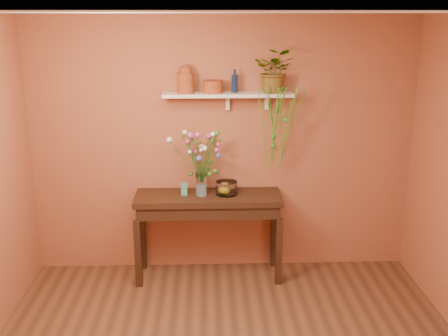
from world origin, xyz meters
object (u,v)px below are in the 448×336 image
at_px(terracotta_jug, 185,80).
at_px(glass_vase, 201,186).
at_px(spider_plant, 275,71).
at_px(sideboard, 208,207).
at_px(glass_bowl, 227,188).
at_px(bouquet, 201,149).
at_px(blue_bottle, 235,83).

bearing_deg(terracotta_jug, glass_vase, -38.67).
bearing_deg(glass_vase, spider_plant, 11.74).
bearing_deg(spider_plant, terracotta_jug, -177.52).
relative_size(sideboard, glass_bowl, 6.71).
height_order(terracotta_jug, bouquet, terracotta_jug).
relative_size(terracotta_jug, bouquet, 0.50).
xyz_separation_m(sideboard, blue_bottle, (0.27, 0.14, 1.25)).
distance_m(spider_plant, glass_bowl, 1.28).
xyz_separation_m(sideboard, spider_plant, (0.67, 0.15, 1.38)).
bearing_deg(sideboard, bouquet, -175.77).
xyz_separation_m(sideboard, glass_bowl, (0.19, 0.02, 0.19)).
distance_m(terracotta_jug, glass_bowl, 1.17).
bearing_deg(glass_bowl, terracotta_jug, 167.14).
relative_size(terracotta_jug, spider_plant, 0.64).
bearing_deg(bouquet, terracotta_jug, 142.42).
relative_size(blue_bottle, spider_plant, 0.54).
height_order(terracotta_jug, glass_bowl, terracotta_jug).
distance_m(sideboard, glass_vase, 0.24).
height_order(sideboard, terracotta_jug, terracotta_jug).
relative_size(glass_vase, glass_bowl, 1.08).
bearing_deg(blue_bottle, sideboard, -152.41).
xyz_separation_m(sideboard, glass_vase, (-0.07, -0.00, 0.23)).
distance_m(sideboard, blue_bottle, 1.29).
relative_size(spider_plant, glass_bowl, 1.94).
bearing_deg(sideboard, glass_bowl, 5.80).
bearing_deg(spider_plant, glass_bowl, -164.93).
xyz_separation_m(blue_bottle, bouquet, (-0.34, -0.15, -0.64)).
height_order(spider_plant, bouquet, spider_plant).
xyz_separation_m(glass_vase, bouquet, (0.01, 0.00, 0.38)).
relative_size(blue_bottle, bouquet, 0.42).
height_order(sideboard, glass_bowl, glass_bowl).
relative_size(glass_vase, bouquet, 0.44).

